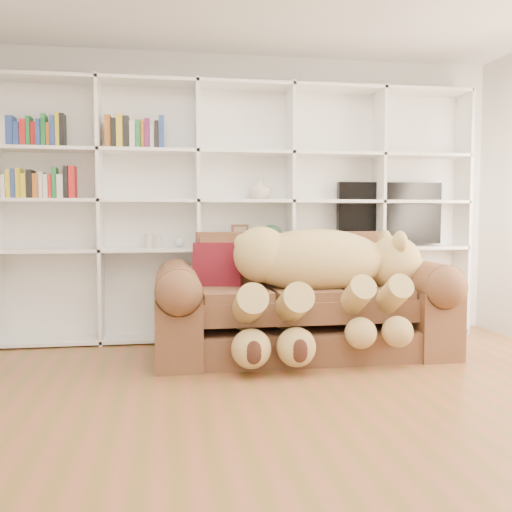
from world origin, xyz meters
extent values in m
plane|color=brown|center=(0.00, 0.00, 0.00)|extent=(5.00, 5.00, 0.00)
cube|color=silver|center=(0.00, 2.50, 1.35)|extent=(5.00, 0.02, 2.70)
cube|color=white|center=(0.00, 2.46, 1.20)|extent=(4.40, 0.03, 2.40)
cube|color=white|center=(-1.32, 2.30, 1.20)|extent=(0.03, 0.35, 2.40)
cube|color=white|center=(-0.44, 2.30, 1.20)|extent=(0.03, 0.35, 2.40)
cube|color=white|center=(0.44, 2.30, 1.20)|extent=(0.03, 0.35, 2.40)
cube|color=white|center=(1.32, 2.30, 1.20)|extent=(0.03, 0.35, 2.40)
cube|color=white|center=(2.20, 2.30, 1.20)|extent=(0.03, 0.35, 2.40)
cube|color=white|center=(0.00, 2.30, 0.03)|extent=(4.40, 0.35, 0.03)
cube|color=white|center=(0.00, 2.30, 0.85)|extent=(4.40, 0.35, 0.03)
cube|color=white|center=(0.00, 2.30, 1.30)|extent=(4.40, 0.35, 0.03)
cube|color=white|center=(0.00, 2.30, 1.75)|extent=(4.40, 0.35, 0.03)
cube|color=white|center=(0.00, 2.30, 2.37)|extent=(4.40, 0.35, 0.03)
cube|color=brown|center=(0.39, 1.59, 0.12)|extent=(2.31, 0.93, 0.24)
cube|color=brown|center=(0.39, 1.57, 0.48)|extent=(1.72, 0.77, 0.33)
cube|color=brown|center=(0.39, 2.00, 0.71)|extent=(1.72, 0.22, 0.60)
cube|color=brown|center=(-0.65, 1.59, 0.30)|extent=(0.35, 1.04, 0.60)
cube|color=brown|center=(1.42, 1.59, 0.30)|extent=(0.35, 1.04, 0.60)
cylinder|color=brown|center=(-0.65, 1.59, 0.60)|extent=(0.35, 0.99, 0.35)
cylinder|color=brown|center=(1.42, 1.59, 0.60)|extent=(0.35, 0.99, 0.35)
ellipsoid|color=tan|center=(0.48, 1.53, 0.80)|extent=(1.20, 0.58, 0.52)
sphere|color=tan|center=(0.03, 1.53, 0.85)|extent=(0.46, 0.46, 0.46)
sphere|color=tan|center=(1.17, 1.53, 0.76)|extent=(0.46, 0.46, 0.46)
sphere|color=#CEBD88|center=(1.34, 1.53, 0.70)|extent=(0.23, 0.23, 0.23)
sphere|color=#391D14|center=(1.43, 1.53, 0.69)|extent=(0.07, 0.07, 0.07)
ellipsoid|color=tan|center=(1.15, 1.37, 0.95)|extent=(0.11, 0.18, 0.18)
ellipsoid|color=tan|center=(1.15, 1.69, 0.95)|extent=(0.11, 0.18, 0.18)
sphere|color=tan|center=(-0.12, 1.53, 0.94)|extent=(0.16, 0.16, 0.16)
cylinder|color=tan|center=(0.69, 1.17, 0.52)|extent=(0.20, 0.55, 0.40)
cylinder|color=tan|center=(0.98, 1.17, 0.52)|extent=(0.20, 0.55, 0.40)
cylinder|color=tan|center=(-0.14, 1.17, 0.47)|extent=(0.23, 0.64, 0.47)
cylinder|color=tan|center=(0.19, 1.17, 0.47)|extent=(0.23, 0.64, 0.47)
sphere|color=tan|center=(0.69, 0.99, 0.29)|extent=(0.24, 0.24, 0.24)
sphere|color=tan|center=(0.98, 0.99, 0.29)|extent=(0.24, 0.24, 0.24)
sphere|color=tan|center=(-0.14, 0.99, 0.20)|extent=(0.29, 0.29, 0.29)
sphere|color=tan|center=(0.19, 0.99, 0.20)|extent=(0.29, 0.29, 0.29)
cube|color=maroon|center=(-0.31, 1.80, 0.72)|extent=(0.44, 0.30, 0.43)
cube|color=black|center=(1.45, 2.35, 1.19)|extent=(1.06, 0.08, 0.61)
cube|color=black|center=(1.45, 2.35, 0.89)|extent=(0.35, 0.18, 0.04)
cube|color=#52301C|center=(-0.04, 2.30, 0.98)|extent=(0.17, 0.05, 0.20)
sphere|color=#316042|center=(0.26, 2.30, 0.97)|extent=(0.21, 0.21, 0.21)
cylinder|color=beige|center=(-0.89, 2.30, 0.93)|extent=(0.08, 0.08, 0.14)
cylinder|color=beige|center=(-0.80, 2.30, 0.92)|extent=(0.08, 0.08, 0.11)
sphere|color=silver|center=(-0.61, 2.30, 0.92)|extent=(0.10, 0.10, 0.10)
imported|color=beige|center=(0.15, 2.30, 1.42)|extent=(0.21, 0.21, 0.21)
camera|label=1|loc=(-0.75, -3.02, 1.16)|focal=40.00mm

